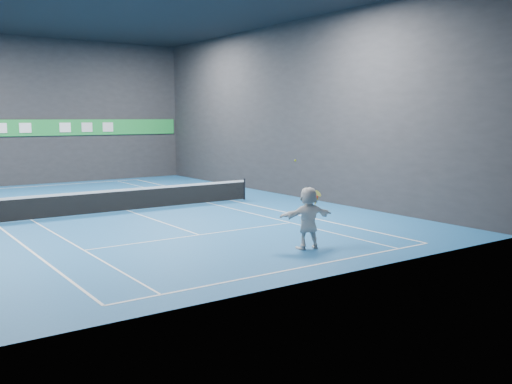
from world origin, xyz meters
TOP-DOWN VIEW (x-y plane):
  - ground at (0.00, 0.00)m, footprint 26.00×26.00m
  - ceiling at (0.00, 0.00)m, footprint 26.00×26.00m
  - wall_back at (0.00, 13.00)m, footprint 18.00×0.10m
  - wall_front at (0.00, -13.00)m, footprint 18.00×0.10m
  - wall_right at (9.00, 0.00)m, footprint 0.10×26.00m
  - baseline_near at (0.00, -11.89)m, footprint 10.98×0.08m
  - baseline_far at (0.00, 11.89)m, footprint 10.98×0.08m
  - sideline_doubles_right at (5.49, 0.00)m, footprint 0.08×23.78m
  - sideline_singles_left at (-4.11, 0.00)m, footprint 0.06×23.78m
  - sideline_singles_right at (4.11, 0.00)m, footprint 0.06×23.78m
  - service_line_near at (0.00, -6.40)m, footprint 8.23×0.06m
  - service_line_far at (0.00, 6.40)m, footprint 8.23×0.06m
  - center_service_line at (0.00, 0.00)m, footprint 0.06×12.80m
  - player at (1.77, -10.22)m, footprint 1.91×0.92m
  - tennis_ball at (1.39, -10.03)m, footprint 0.07×0.07m
  - tennis_net at (0.00, 0.00)m, footprint 12.50×0.10m
  - sponsor_banner at (0.00, 12.93)m, footprint 17.64×0.11m
  - tennis_racket at (2.08, -10.17)m, footprint 0.55×0.40m

SIDE VIEW (x-z plane):
  - ground at x=0.00m, z-range 0.00..0.00m
  - baseline_near at x=0.00m, z-range 0.00..0.01m
  - baseline_far at x=0.00m, z-range 0.00..0.01m
  - sideline_doubles_right at x=5.49m, z-range 0.00..0.01m
  - sideline_singles_left at x=-4.11m, z-range 0.00..0.01m
  - sideline_singles_right at x=4.11m, z-range 0.00..0.01m
  - service_line_near at x=0.00m, z-range 0.00..0.01m
  - service_line_far at x=0.00m, z-range 0.00..0.01m
  - center_service_line at x=0.00m, z-range 0.00..0.01m
  - tennis_net at x=0.00m, z-range 0.00..1.07m
  - player at x=1.77m, z-range 0.00..1.97m
  - tennis_racket at x=2.08m, z-range 1.40..1.88m
  - tennis_ball at x=1.39m, z-range 2.76..2.83m
  - sponsor_banner at x=0.00m, z-range 3.00..4.00m
  - wall_back at x=0.00m, z-range 0.00..9.00m
  - wall_front at x=0.00m, z-range 0.00..9.00m
  - wall_right at x=9.00m, z-range 0.00..9.00m
  - ceiling at x=0.00m, z-range 9.00..9.00m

